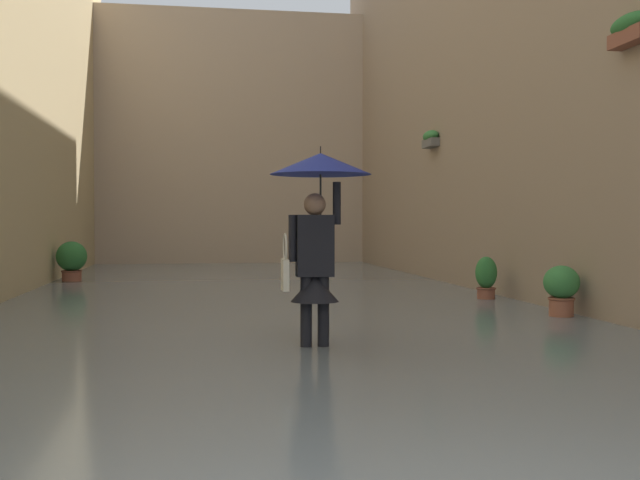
{
  "coord_description": "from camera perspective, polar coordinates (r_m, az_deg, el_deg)",
  "views": [
    {
      "loc": [
        1.05,
        2.29,
        1.41
      ],
      "look_at": [
        -0.05,
        -4.55,
        1.24
      ],
      "focal_mm": 42.51,
      "sensor_mm": 36.0,
      "label": 1
    }
  ],
  "objects": [
    {
      "name": "potted_plant_far_right",
      "position": [
        17.29,
        -18.19,
        -1.47
      ],
      "size": [
        0.65,
        0.65,
        0.98
      ],
      "color": "brown",
      "rests_on": "ground_plane"
    },
    {
      "name": "potted_plant_near_left",
      "position": [
        12.96,
        12.4,
        -2.92
      ],
      "size": [
        0.36,
        0.36,
        0.83
      ],
      "color": "brown",
      "rests_on": "ground_plane"
    },
    {
      "name": "person_wading",
      "position": [
        7.79,
        -0.18,
        2.36
      ],
      "size": [
        1.05,
        1.05,
        2.18
      ],
      "color": "#2D2319",
      "rests_on": "ground_plane"
    },
    {
      "name": "ground_plane",
      "position": [
        13.1,
        -4.53,
        -4.8
      ],
      "size": [
        60.0,
        60.0,
        0.0
      ],
      "primitive_type": "plane",
      "color": "#605B56"
    },
    {
      "name": "potted_plant_mid_left",
      "position": [
        10.84,
        17.71,
        -3.62
      ],
      "size": [
        0.49,
        0.49,
        0.81
      ],
      "color": "#9E563D",
      "rests_on": "ground_plane"
    },
    {
      "name": "building_facade_far",
      "position": [
        24.72,
        -6.74,
        7.39
      ],
      "size": [
        11.89,
        1.8,
        8.0
      ],
      "primitive_type": "cube",
      "color": "tan",
      "rests_on": "ground_plane"
    },
    {
      "name": "flood_water",
      "position": [
        13.09,
        -4.53,
        -4.53
      ],
      "size": [
        9.09,
        27.37,
        0.12
      ],
      "primitive_type": "cube",
      "color": "slate",
      "rests_on": "ground_plane"
    }
  ]
}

